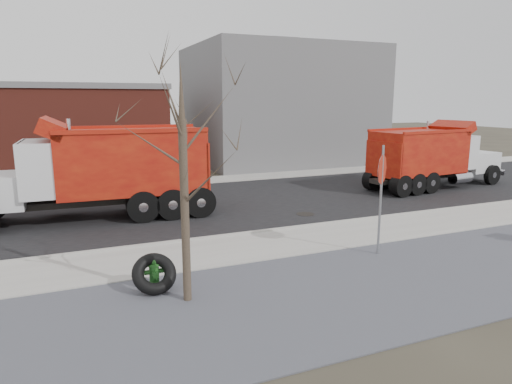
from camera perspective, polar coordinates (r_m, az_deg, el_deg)
name	(u,v)px	position (r m, az deg, el deg)	size (l,w,h in m)	color
ground	(270,248)	(13.83, 1.71, -7.06)	(120.00, 120.00, 0.00)	#383328
gravel_verge	(333,292)	(10.95, 9.55, -12.25)	(60.00, 5.00, 0.03)	slate
sidewalk	(266,245)	(14.03, 1.29, -6.65)	(60.00, 2.50, 0.06)	#9E9B93
curb	(250,233)	(15.17, -0.73, -5.15)	(60.00, 0.15, 0.11)	#9E9B93
road	(208,205)	(19.52, -6.02, -1.58)	(60.00, 9.40, 0.02)	black
far_sidewalk	(177,182)	(24.92, -9.86, 1.20)	(60.00, 2.00, 0.06)	#9E9B93
building_grey	(279,105)	(33.24, 2.95, 10.76)	(12.00, 10.00, 8.00)	slate
bare_tree	(183,153)	(9.65, -9.11, 4.80)	(3.20, 3.20, 5.20)	#382D23
fire_hydrant	(154,273)	(11.17, -12.60, -9.88)	(0.46, 0.45, 0.83)	#2C752C
truck_tire	(154,274)	(10.94, -12.60, -9.94)	(1.03, 0.90, 0.95)	black
stop_sign	(381,182)	(13.22, 15.42, 1.19)	(0.70, 0.54, 3.16)	gray
dump_truck_red_a	(433,155)	(24.57, 21.20, 4.35)	(8.26, 3.08, 3.31)	black
dump_truck_red_b	(99,168)	(17.78, -18.98, 2.81)	(8.99, 2.97, 3.75)	black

